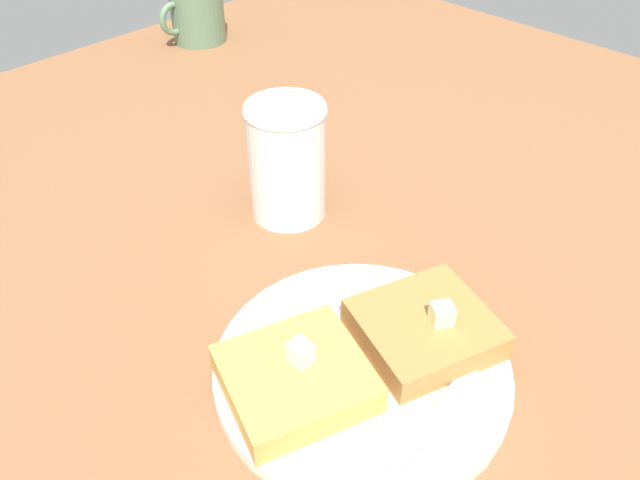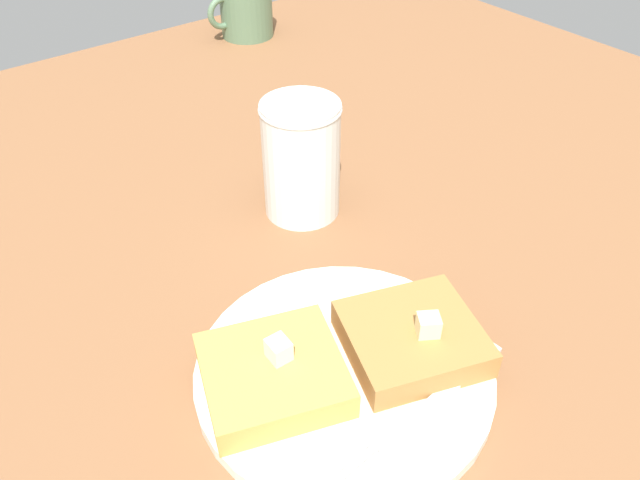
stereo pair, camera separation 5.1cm
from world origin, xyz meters
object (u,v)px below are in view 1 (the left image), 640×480
Objects in this scene: syrup_jar at (287,166)px; coffee_mug at (197,14)px; plate at (362,367)px; fork at (443,405)px.

syrup_jar reaches higher than coffee_mug.
plate is at bearing 61.62° from syrup_jar.
plate is at bearing -80.75° from fork.
syrup_jar is at bearing 64.03° from coffee_mug.
plate is 6.53cm from fork.
fork reaches higher than plate.
syrup_jar is at bearing -109.74° from fork.
coffee_mug is (-20.14, -41.34, -1.20)cm from syrup_jar.
fork is 26.69cm from syrup_jar.
plate is 67.03cm from coffee_mug.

